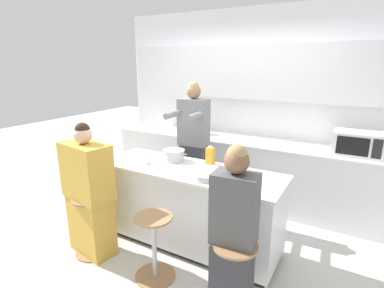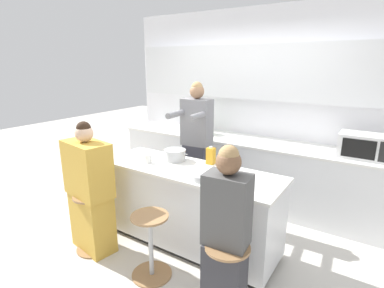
{
  "view_description": "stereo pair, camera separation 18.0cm",
  "coord_description": "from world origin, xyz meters",
  "px_view_note": "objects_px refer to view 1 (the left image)",
  "views": [
    {
      "loc": [
        1.5,
        -2.54,
        1.95
      ],
      "look_at": [
        0.0,
        0.07,
        1.13
      ],
      "focal_mm": 28.0,
      "sensor_mm": 36.0,
      "label": 1
    },
    {
      "loc": [
        1.65,
        -2.44,
        1.95
      ],
      "look_at": [
        0.0,
        0.07,
        1.13
      ],
      "focal_mm": 28.0,
      "sensor_mm": 36.0,
      "label": 2
    }
  ],
  "objects_px": {
    "microwave": "(358,143)",
    "person_wrapped_blanket": "(89,195)",
    "person_cooking": "(193,151)",
    "cooking_pot": "(174,155)",
    "kitchen_island": "(189,206)",
    "bar_stool_center": "(154,246)",
    "fruit_bowl": "(205,177)",
    "juice_carton": "(210,155)",
    "bar_stool_rightmost": "(234,279)",
    "banana_bunch": "(230,171)",
    "person_seated_near": "(233,239)",
    "coffee_cup_near": "(147,160)",
    "potted_plant": "(199,123)",
    "bar_stool_leftmost": "(92,225)"
  },
  "relations": [
    {
      "from": "bar_stool_leftmost",
      "to": "microwave",
      "type": "height_order",
      "value": "microwave"
    },
    {
      "from": "kitchen_island",
      "to": "person_cooking",
      "type": "relative_size",
      "value": 1.15
    },
    {
      "from": "bar_stool_rightmost",
      "to": "person_cooking",
      "type": "bearing_deg",
      "value": 130.23
    },
    {
      "from": "potted_plant",
      "to": "microwave",
      "type": "bearing_deg",
      "value": -1.32
    },
    {
      "from": "kitchen_island",
      "to": "person_cooking",
      "type": "height_order",
      "value": "person_cooking"
    },
    {
      "from": "kitchen_island",
      "to": "fruit_bowl",
      "type": "height_order",
      "value": "fruit_bowl"
    },
    {
      "from": "cooking_pot",
      "to": "fruit_bowl",
      "type": "xyz_separation_m",
      "value": [
        0.56,
        -0.33,
        -0.04
      ]
    },
    {
      "from": "bar_stool_center",
      "to": "person_seated_near",
      "type": "xyz_separation_m",
      "value": [
        0.77,
        -0.0,
        0.32
      ]
    },
    {
      "from": "bar_stool_leftmost",
      "to": "microwave",
      "type": "distance_m",
      "value": 3.11
    },
    {
      "from": "kitchen_island",
      "to": "person_wrapped_blanket",
      "type": "xyz_separation_m",
      "value": [
        -0.81,
        -0.63,
        0.2
      ]
    },
    {
      "from": "person_seated_near",
      "to": "bar_stool_leftmost",
      "type": "bearing_deg",
      "value": 175.03
    },
    {
      "from": "fruit_bowl",
      "to": "coffee_cup_near",
      "type": "height_order",
      "value": "coffee_cup_near"
    },
    {
      "from": "coffee_cup_near",
      "to": "banana_bunch",
      "type": "xyz_separation_m",
      "value": [
        0.9,
        0.18,
        -0.02
      ]
    },
    {
      "from": "bar_stool_center",
      "to": "banana_bunch",
      "type": "height_order",
      "value": "banana_bunch"
    },
    {
      "from": "bar_stool_rightmost",
      "to": "fruit_bowl",
      "type": "distance_m",
      "value": 0.91
    },
    {
      "from": "bar_stool_rightmost",
      "to": "fruit_bowl",
      "type": "relative_size",
      "value": 3.12
    },
    {
      "from": "bar_stool_center",
      "to": "banana_bunch",
      "type": "xyz_separation_m",
      "value": [
        0.43,
        0.72,
        0.58
      ]
    },
    {
      "from": "cooking_pot",
      "to": "banana_bunch",
      "type": "height_order",
      "value": "cooking_pot"
    },
    {
      "from": "person_seated_near",
      "to": "juice_carton",
      "type": "bearing_deg",
      "value": 120.58
    },
    {
      "from": "person_seated_near",
      "to": "microwave",
      "type": "bearing_deg",
      "value": 64.0
    },
    {
      "from": "bar_stool_center",
      "to": "bar_stool_rightmost",
      "type": "bearing_deg",
      "value": -2.43
    },
    {
      "from": "bar_stool_center",
      "to": "fruit_bowl",
      "type": "xyz_separation_m",
      "value": [
        0.29,
        0.44,
        0.59
      ]
    },
    {
      "from": "bar_stool_rightmost",
      "to": "fruit_bowl",
      "type": "height_order",
      "value": "fruit_bowl"
    },
    {
      "from": "person_wrapped_blanket",
      "to": "banana_bunch",
      "type": "distance_m",
      "value": 1.46
    },
    {
      "from": "kitchen_island",
      "to": "bar_stool_leftmost",
      "type": "height_order",
      "value": "kitchen_island"
    },
    {
      "from": "kitchen_island",
      "to": "potted_plant",
      "type": "bearing_deg",
      "value": 114.34
    },
    {
      "from": "fruit_bowl",
      "to": "juice_carton",
      "type": "relative_size",
      "value": 1.02
    },
    {
      "from": "person_cooking",
      "to": "coffee_cup_near",
      "type": "xyz_separation_m",
      "value": [
        -0.16,
        -0.75,
        0.07
      ]
    },
    {
      "from": "person_seated_near",
      "to": "cooking_pot",
      "type": "height_order",
      "value": "person_seated_near"
    },
    {
      "from": "person_wrapped_blanket",
      "to": "fruit_bowl",
      "type": "height_order",
      "value": "person_wrapped_blanket"
    },
    {
      "from": "person_wrapped_blanket",
      "to": "coffee_cup_near",
      "type": "xyz_separation_m",
      "value": [
        0.34,
        0.54,
        0.28
      ]
    },
    {
      "from": "person_cooking",
      "to": "cooking_pot",
      "type": "relative_size",
      "value": 5.25
    },
    {
      "from": "person_wrapped_blanket",
      "to": "banana_bunch",
      "type": "relative_size",
      "value": 8.85
    },
    {
      "from": "microwave",
      "to": "person_wrapped_blanket",
      "type": "bearing_deg",
      "value": -139.83
    },
    {
      "from": "person_wrapped_blanket",
      "to": "cooking_pot",
      "type": "xyz_separation_m",
      "value": [
        0.54,
        0.77,
        0.3
      ]
    },
    {
      "from": "bar_stool_center",
      "to": "person_wrapped_blanket",
      "type": "relative_size",
      "value": 0.45
    },
    {
      "from": "bar_stool_rightmost",
      "to": "juice_carton",
      "type": "height_order",
      "value": "juice_carton"
    },
    {
      "from": "person_cooking",
      "to": "person_seated_near",
      "type": "bearing_deg",
      "value": -53.92
    },
    {
      "from": "bar_stool_center",
      "to": "person_cooking",
      "type": "relative_size",
      "value": 0.36
    },
    {
      "from": "bar_stool_rightmost",
      "to": "banana_bunch",
      "type": "height_order",
      "value": "banana_bunch"
    },
    {
      "from": "person_cooking",
      "to": "cooking_pot",
      "type": "height_order",
      "value": "person_cooking"
    },
    {
      "from": "juice_carton",
      "to": "bar_stool_rightmost",
      "type": "bearing_deg",
      "value": -53.63
    },
    {
      "from": "coffee_cup_near",
      "to": "banana_bunch",
      "type": "bearing_deg",
      "value": 11.19
    },
    {
      "from": "banana_bunch",
      "to": "coffee_cup_near",
      "type": "bearing_deg",
      "value": -168.81
    },
    {
      "from": "person_wrapped_blanket",
      "to": "juice_carton",
      "type": "height_order",
      "value": "person_wrapped_blanket"
    },
    {
      "from": "coffee_cup_near",
      "to": "juice_carton",
      "type": "height_order",
      "value": "juice_carton"
    },
    {
      "from": "person_cooking",
      "to": "cooking_pot",
      "type": "xyz_separation_m",
      "value": [
        0.04,
        -0.51,
        0.08
      ]
    },
    {
      "from": "banana_bunch",
      "to": "juice_carton",
      "type": "bearing_deg",
      "value": 151.05
    },
    {
      "from": "bar_stool_rightmost",
      "to": "person_wrapped_blanket",
      "type": "height_order",
      "value": "person_wrapped_blanket"
    },
    {
      "from": "bar_stool_center",
      "to": "person_cooking",
      "type": "bearing_deg",
      "value": 103.85
    }
  ]
}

